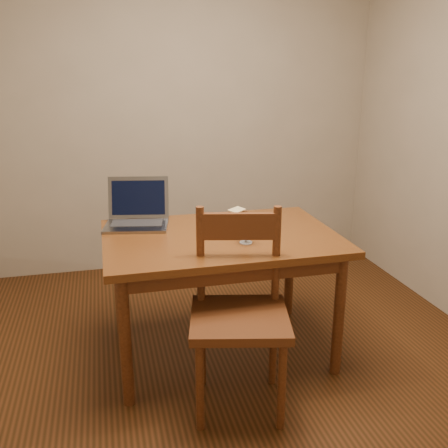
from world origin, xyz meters
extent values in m
cube|color=black|center=(0.00, 0.00, -0.01)|extent=(3.20, 3.20, 0.02)
cube|color=gray|center=(0.00, 1.61, 1.30)|extent=(3.20, 0.02, 2.60)
cube|color=gray|center=(0.00, -1.61, 1.30)|extent=(3.20, 0.02, 2.60)
cube|color=#4E220D|center=(-0.04, 0.10, 0.72)|extent=(1.30, 0.90, 0.04)
cylinder|color=#3C1E0C|center=(-0.61, -0.27, 0.35)|extent=(0.06, 0.06, 0.70)
cylinder|color=#3C1E0C|center=(0.53, -0.27, 0.35)|extent=(0.06, 0.06, 0.70)
cylinder|color=#3C1E0C|center=(-0.61, 0.47, 0.35)|extent=(0.06, 0.06, 0.70)
cylinder|color=#3C1E0C|center=(0.53, 0.47, 0.35)|extent=(0.06, 0.06, 0.70)
cube|color=#3C1E0C|center=(-0.07, -0.41, 0.48)|extent=(0.56, 0.54, 0.04)
cube|color=#3C1E0C|center=(-0.03, -0.23, 0.89)|extent=(0.38, 0.12, 0.13)
cylinder|color=black|center=(0.11, 0.29, 0.75)|extent=(0.22, 0.22, 0.02)
cube|color=slate|center=(-0.49, 0.35, 0.75)|extent=(0.41, 0.32, 0.02)
cube|color=slate|center=(-0.45, 0.52, 0.88)|extent=(0.37, 0.15, 0.25)
cube|color=black|center=(-0.45, 0.52, 0.88)|extent=(0.33, 0.12, 0.20)
camera|label=1|loc=(-0.65, -2.48, 1.63)|focal=40.00mm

